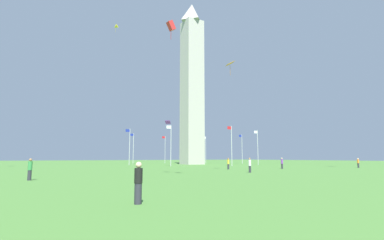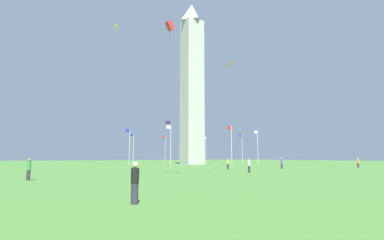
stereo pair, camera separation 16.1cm
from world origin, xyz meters
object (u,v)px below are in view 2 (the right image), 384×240
(flagpole_se, at_px, (258,146))
(person_white_shirt, at_px, (249,165))
(kite_orange_diamond, at_px, (229,64))
(flagpole_nw, at_px, (133,147))
(kite_yellow_delta, at_px, (116,27))
(flagpole_n, at_px, (129,145))
(kite_red_box, at_px, (170,26))
(person_purple_shirt, at_px, (282,163))
(flagpole_sw, at_px, (206,148))
(person_green_shirt, at_px, (29,169))
(flagpole_e, at_px, (231,144))
(flagpole_s, at_px, (242,148))
(person_black_shirt, at_px, (135,183))
(kite_purple_diamond, at_px, (168,122))
(obelisk_monument, at_px, (192,81))
(person_orange_shirt, at_px, (358,163))
(flagpole_ne, at_px, (171,144))
(flagpole_w, at_px, (165,148))
(person_yellow_shirt, at_px, (228,164))

(flagpole_se, distance_m, person_white_shirt, 38.35)
(flagpole_se, bearing_deg, person_white_shirt, 45.81)
(kite_orange_diamond, bearing_deg, flagpole_nw, -92.89)
(kite_yellow_delta, bearing_deg, flagpole_n, -144.00)
(kite_red_box, bearing_deg, person_purple_shirt, -159.09)
(flagpole_nw, bearing_deg, flagpole_sw, 180.00)
(flagpole_se, bearing_deg, person_purple_shirt, 55.55)
(person_green_shirt, relative_size, kite_red_box, 0.92)
(flagpole_e, distance_m, person_white_shirt, 27.02)
(flagpole_e, height_order, person_green_shirt, flagpole_e)
(kite_red_box, bearing_deg, person_white_shirt, -165.49)
(flagpole_s, distance_m, person_black_shirt, 75.51)
(kite_orange_diamond, bearing_deg, person_purple_shirt, -169.14)
(person_green_shirt, height_order, kite_purple_diamond, kite_purple_diamond)
(obelisk_monument, xyz_separation_m, person_purple_shirt, (2.67, 33.25, -21.41))
(flagpole_e, relative_size, person_black_shirt, 5.25)
(flagpole_n, height_order, flagpole_e, same)
(person_orange_shirt, bearing_deg, flagpole_nw, 1.90)
(flagpole_ne, height_order, kite_purple_diamond, kite_purple_diamond)
(obelisk_monument, relative_size, flagpole_s, 5.22)
(person_green_shirt, height_order, kite_red_box, kite_red_box)
(person_orange_shirt, bearing_deg, person_purple_shirt, 53.02)
(flagpole_s, bearing_deg, person_orange_shirt, 83.40)
(flagpole_ne, bearing_deg, person_green_shirt, 47.15)
(person_white_shirt, relative_size, kite_orange_diamond, 0.91)
(flagpole_se, height_order, person_orange_shirt, flagpole_se)
(flagpole_se, relative_size, flagpole_w, 1.00)
(flagpole_sw, distance_m, kite_yellow_delta, 45.95)
(kite_yellow_delta, bearing_deg, flagpole_e, 149.10)
(flagpole_e, distance_m, kite_red_box, 38.28)
(flagpole_w, bearing_deg, flagpole_e, 90.00)
(flagpole_w, xyz_separation_m, kite_red_box, (26.81, 59.43, 9.69))
(person_white_shirt, bearing_deg, kite_orange_diamond, 39.77)
(person_black_shirt, bearing_deg, flagpole_e, -22.23)
(kite_purple_diamond, relative_size, kite_orange_diamond, 1.00)
(flagpole_ne, bearing_deg, kite_purple_diamond, -106.65)
(flagpole_sw, distance_m, flagpole_w, 12.96)
(person_purple_shirt, relative_size, kite_orange_diamond, 0.91)
(kite_orange_diamond, bearing_deg, person_orange_shirt, 177.95)
(kite_purple_diamond, bearing_deg, kite_yellow_delta, -20.11)
(person_white_shirt, bearing_deg, kite_yellow_delta, 55.35)
(person_purple_shirt, bearing_deg, flagpole_nw, 27.48)
(kite_red_box, xyz_separation_m, kite_yellow_delta, (-4.74, -38.77, 16.88))
(flagpole_s, bearing_deg, kite_purple_diamond, 15.88)
(person_white_shirt, bearing_deg, flagpole_sw, 16.15)
(person_yellow_shirt, bearing_deg, flagpole_e, -14.43)
(person_orange_shirt, bearing_deg, person_white_shirt, 70.88)
(flagpole_e, height_order, kite_orange_diamond, kite_orange_diamond)
(flagpole_s, bearing_deg, person_black_shirt, 47.19)
(flagpole_s, bearing_deg, flagpole_sw, -67.50)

